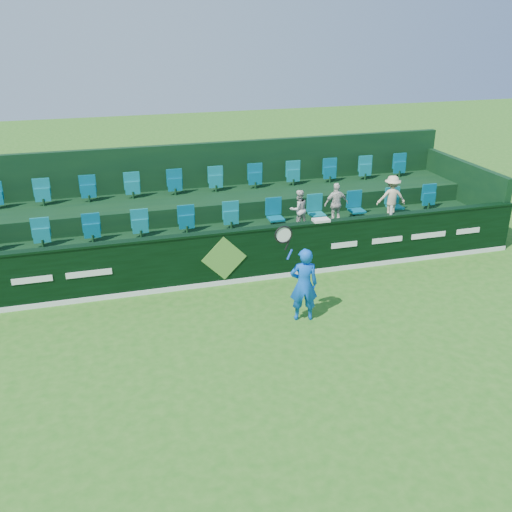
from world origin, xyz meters
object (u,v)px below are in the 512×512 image
object	(u,v)px
spectator_right	(391,197)
towel	(321,220)
spectator_middle	(336,204)
drinks_bottle	(391,210)
tennis_player	(303,284)
spectator_left	(299,209)

from	to	relation	value
spectator_right	towel	distance (m)	2.77
spectator_middle	spectator_right	distance (m)	1.64
drinks_bottle	spectator_middle	bearing A→B (deg)	132.34
spectator_right	drinks_bottle	distance (m)	1.28
tennis_player	spectator_middle	size ratio (longest dim) A/B	1.98
tennis_player	drinks_bottle	xyz separation A→B (m)	(3.17, 2.19, 0.63)
spectator_middle	drinks_bottle	bearing A→B (deg)	131.61
spectator_left	drinks_bottle	xyz separation A→B (m)	(2.09, -1.12, 0.14)
tennis_player	spectator_right	distance (m)	5.07
spectator_left	drinks_bottle	bearing A→B (deg)	141.21
spectator_middle	towel	bearing A→B (deg)	50.76
spectator_right	towel	bearing A→B (deg)	36.16
spectator_middle	spectator_right	xyz separation A→B (m)	(1.64, 0.00, 0.04)
spectator_middle	spectator_right	size ratio (longest dim) A/B	0.94
spectator_left	drinks_bottle	distance (m)	2.37
tennis_player	drinks_bottle	bearing A→B (deg)	34.65
tennis_player	spectator_left	world-z (taller)	tennis_player
spectator_right	spectator_left	bearing A→B (deg)	12.30
spectator_right	drinks_bottle	bearing A→B (deg)	73.34
spectator_left	spectator_right	world-z (taller)	spectator_right
tennis_player	spectator_right	xyz separation A→B (m)	(3.79, 3.31, 0.58)
drinks_bottle	spectator_left	bearing A→B (deg)	151.76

